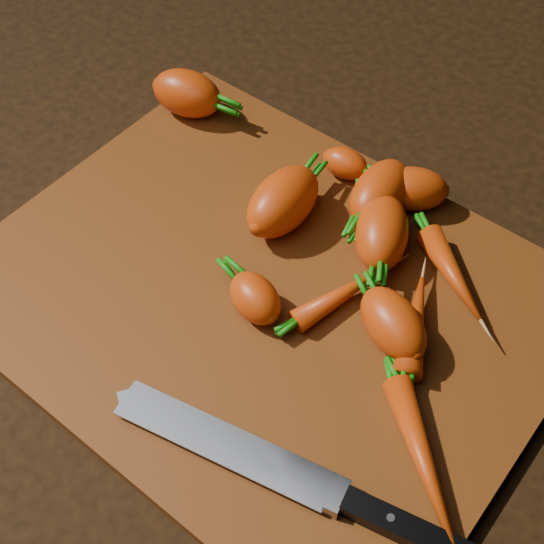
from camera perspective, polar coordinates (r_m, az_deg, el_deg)
The scene contains 15 objects.
ground at distance 0.69m, azimuth -0.52°, elevation -2.30°, with size 2.00×2.00×0.01m, color black.
cutting_board at distance 0.68m, azimuth -0.53°, elevation -1.76°, with size 0.50×0.40×0.01m, color #5E2C0B.
carrot_0 at distance 0.83m, azimuth -6.42°, elevation 13.22°, with size 0.08×0.05×0.05m, color #CA3A07.
carrot_1 at distance 0.65m, azimuth -1.28°, elevation -1.98°, with size 0.06×0.04×0.04m, color #CA3A07.
carrot_2 at distance 0.72m, azimuth 8.13°, elevation 5.92°, with size 0.08×0.05×0.05m, color #CA3A07.
carrot_3 at distance 0.71m, azimuth 0.83°, elevation 5.34°, with size 0.09×0.05×0.05m, color #CA3A07.
carrot_4 at distance 0.74m, azimuth 10.53°, elevation 6.17°, with size 0.07×0.04×0.04m, color #CA3A07.
carrot_5 at distance 0.76m, azimuth 5.53°, elevation 8.15°, with size 0.05×0.03×0.03m, color #CA3A07.
carrot_6 at distance 0.63m, azimuth 9.10°, elevation -3.87°, with size 0.08×0.04×0.04m, color #CA3A07.
carrot_7 at distance 0.66m, azimuth 5.40°, elevation -1.64°, with size 0.10×0.02×0.02m, color #CA3A07.
carrot_8 at distance 0.59m, azimuth 11.40°, elevation -13.89°, with size 0.14×0.02×0.02m, color #CA3A07.
carrot_9 at distance 0.65m, azimuth 10.71°, elevation -3.88°, with size 0.10×0.03×0.03m, color #CA3A07.
carrot_10 at distance 0.69m, azimuth 13.50°, elevation -0.24°, with size 0.10×0.03×0.03m, color #CA3A07.
carrot_11 at distance 0.69m, azimuth 8.25°, elevation 2.98°, with size 0.08×0.05×0.05m, color #CA3A07.
knife at distance 0.59m, azimuth -2.16°, elevation -13.44°, with size 0.29×0.09×0.02m.
Camera 1 is at (0.25, -0.31, 0.55)m, focal length 50.00 mm.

